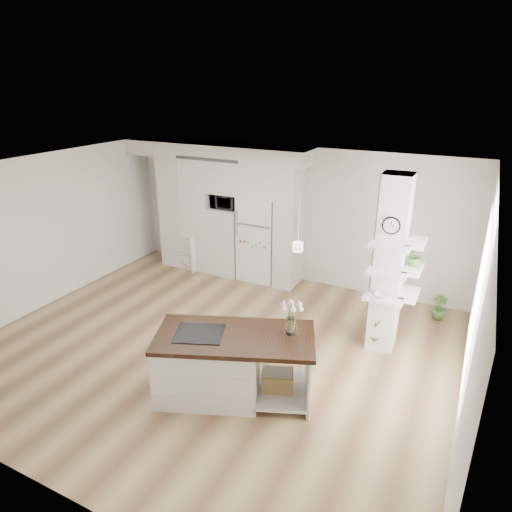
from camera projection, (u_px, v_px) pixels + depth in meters
The scene contains 14 objects.
floor at pixel (214, 347), 7.09m from camera, with size 7.00×6.00×0.01m, color tan.
room at pixel (210, 234), 6.41m from camera, with size 7.04×6.04×2.72m.
cabinet_wall at pixel (220, 203), 9.37m from camera, with size 4.00×0.71×2.70m.
refrigerator at pixel (260, 238), 9.22m from camera, with size 0.78×0.69×1.75m.
column at pixel (394, 268), 6.54m from camera, with size 0.69×0.90×2.70m.
window at pixel (477, 297), 5.34m from camera, with size 2.40×2.40×0.00m, color white.
pendant_light at pixel (330, 229), 5.73m from camera, with size 0.12×0.12×0.10m, color white.
kitchen_island at pixel (218, 363), 5.87m from camera, with size 2.20×1.62×1.47m.
bookshelf at pixel (189, 253), 9.94m from camera, with size 0.73×0.53×0.78m.
floor_plant_a at pixel (378, 333), 6.95m from camera, with size 0.29×0.24×0.53m, color #456F2C.
floor_plant_b at pixel (439, 307), 7.84m from camera, with size 0.24×0.24×0.44m, color #456F2C.
microwave at pixel (226, 201), 9.23m from camera, with size 0.54×0.37×0.30m, color #2D2D2D.
shelf_plant at pixel (415, 256), 6.52m from camera, with size 0.27×0.23×0.30m, color #456F2C.
decor_bowl at pixel (382, 295), 6.51m from camera, with size 0.22×0.22×0.05m, color white.
Camera 1 is at (3.32, -5.15, 3.90)m, focal length 32.00 mm.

